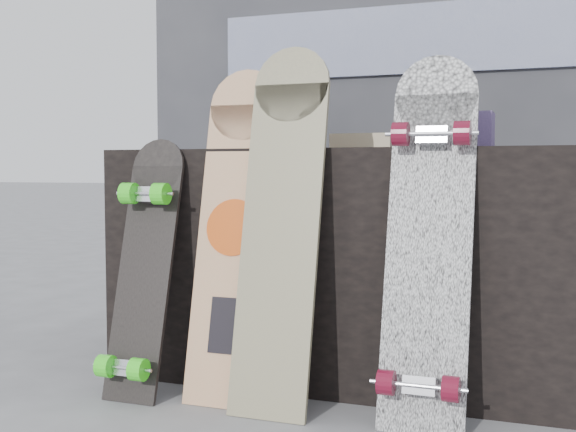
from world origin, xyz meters
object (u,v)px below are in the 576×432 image
at_px(longboard_geisha, 234,223).
at_px(longboard_cascadia, 429,231).
at_px(vendor_table, 348,264).
at_px(longboard_celtic, 282,214).
at_px(skateboard_dark, 143,264).

bearing_deg(longboard_geisha, longboard_cascadia, -2.25).
bearing_deg(longboard_cascadia, vendor_table, 132.57).
distance_m(vendor_table, longboard_celtic, 0.45).
bearing_deg(longboard_cascadia, skateboard_dark, -176.18).
height_order(longboard_geisha, longboard_celtic, longboard_celtic).
bearing_deg(vendor_table, longboard_celtic, -105.15).
bearing_deg(skateboard_dark, longboard_geisha, 16.57).
xyz_separation_m(longboard_celtic, skateboard_dark, (-0.46, -0.04, -0.17)).
height_order(longboard_geisha, skateboard_dark, longboard_geisha).
relative_size(longboard_geisha, longboard_celtic, 0.95).
xyz_separation_m(longboard_geisha, longboard_cascadia, (0.62, -0.02, -0.01)).
relative_size(vendor_table, skateboard_dark, 1.91).
bearing_deg(longboard_geisha, skateboard_dark, -163.43).
relative_size(vendor_table, longboard_geisha, 1.50).
height_order(vendor_table, skateboard_dark, skateboard_dark).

